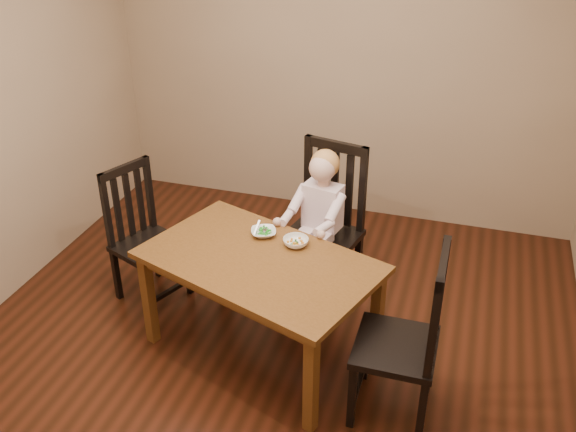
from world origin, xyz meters
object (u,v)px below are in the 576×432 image
(chair_child, at_px, (324,226))
(chair_right, at_px, (407,340))
(toddler, at_px, (321,211))
(dining_table, at_px, (259,270))
(bowl_peas, at_px, (264,233))
(bowl_veg, at_px, (296,242))
(chair_left, at_px, (144,237))

(chair_child, xyz_separation_m, chair_right, (0.72, -1.02, -0.03))
(chair_right, distance_m, toddler, 1.22)
(dining_table, bearing_deg, bowl_peas, 103.52)
(bowl_veg, bearing_deg, chair_left, 173.38)
(chair_right, bearing_deg, chair_child, 35.32)
(chair_child, relative_size, toddler, 1.93)
(dining_table, height_order, bowl_peas, bowl_peas)
(chair_child, xyz_separation_m, chair_left, (-1.21, -0.41, -0.07))
(dining_table, xyz_separation_m, chair_right, (0.94, -0.26, -0.10))
(chair_child, bearing_deg, chair_right, 137.91)
(dining_table, xyz_separation_m, chair_child, (0.22, 0.76, -0.07))
(bowl_peas, bearing_deg, toddler, 57.52)
(chair_right, xyz_separation_m, toddler, (-0.74, 0.96, 0.18))
(dining_table, bearing_deg, chair_child, 73.94)
(bowl_veg, bearing_deg, chair_right, -31.46)
(dining_table, distance_m, bowl_veg, 0.29)
(dining_table, xyz_separation_m, bowl_veg, (0.17, 0.22, 0.11))
(dining_table, bearing_deg, toddler, 73.65)
(bowl_peas, bearing_deg, dining_table, -76.48)
(toddler, xyz_separation_m, bowl_peas, (-0.27, -0.43, 0.03))
(bowl_peas, height_order, bowl_veg, bowl_veg)
(dining_table, xyz_separation_m, bowl_peas, (-0.07, 0.27, 0.10))
(bowl_veg, bearing_deg, chair_child, 84.60)
(chair_left, xyz_separation_m, bowl_veg, (1.16, -0.13, 0.25))
(chair_left, bearing_deg, dining_table, 92.98)
(dining_table, distance_m, chair_right, 0.98)
(chair_left, bearing_deg, toddler, 128.75)
(toddler, bearing_deg, chair_right, 139.95)
(chair_right, distance_m, bowl_veg, 0.93)
(dining_table, bearing_deg, chair_right, -15.37)
(chair_child, height_order, bowl_veg, chair_child)
(chair_left, xyz_separation_m, chair_right, (1.93, -0.61, 0.04))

